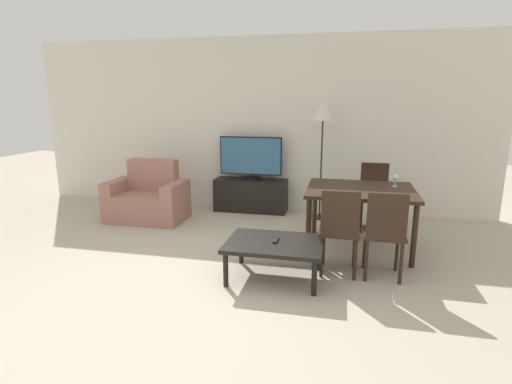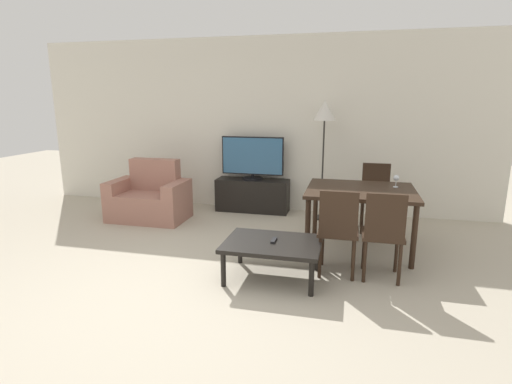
# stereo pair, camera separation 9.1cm
# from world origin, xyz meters

# --- Properties ---
(ground_plane) EXTENTS (18.00, 18.00, 0.00)m
(ground_plane) POSITION_xyz_m (0.00, 0.00, 0.00)
(ground_plane) COLOR #B2A893
(wall_back) EXTENTS (7.42, 0.06, 2.70)m
(wall_back) POSITION_xyz_m (0.00, 3.30, 1.35)
(wall_back) COLOR silver
(wall_back) RESTS_ON ground_plane
(armchair) EXTENTS (1.11, 0.69, 0.88)m
(armchair) POSITION_xyz_m (-1.37, 2.26, 0.31)
(armchair) COLOR #9E6B5B
(armchair) RESTS_ON ground_plane
(tv_stand) EXTENTS (1.15, 0.37, 0.52)m
(tv_stand) POSITION_xyz_m (0.01, 3.05, 0.26)
(tv_stand) COLOR black
(tv_stand) RESTS_ON ground_plane
(tv) EXTENTS (0.98, 0.32, 0.67)m
(tv) POSITION_xyz_m (0.01, 3.04, 0.85)
(tv) COLOR black
(tv) RESTS_ON tv_stand
(coffee_table) EXTENTS (0.95, 0.69, 0.38)m
(coffee_table) POSITION_xyz_m (0.81, 0.69, 0.34)
(coffee_table) COLOR black
(coffee_table) RESTS_ON ground_plane
(dining_table) EXTENTS (1.23, 1.03, 0.74)m
(dining_table) POSITION_xyz_m (1.64, 1.71, 0.66)
(dining_table) COLOR black
(dining_table) RESTS_ON ground_plane
(dining_chair_near) EXTENTS (0.40, 0.40, 0.90)m
(dining_chair_near) POSITION_xyz_m (1.43, 0.89, 0.51)
(dining_chair_near) COLOR black
(dining_chair_near) RESTS_ON ground_plane
(dining_chair_far) EXTENTS (0.40, 0.40, 0.90)m
(dining_chair_far) POSITION_xyz_m (1.86, 2.53, 0.51)
(dining_chair_far) COLOR black
(dining_chair_far) RESTS_ON ground_plane
(dining_chair_near_right) EXTENTS (0.40, 0.40, 0.90)m
(dining_chair_near_right) POSITION_xyz_m (1.86, 0.89, 0.51)
(dining_chair_near_right) COLOR black
(dining_chair_near_right) RESTS_ON ground_plane
(floor_lamp) EXTENTS (0.33, 0.33, 1.74)m
(floor_lamp) POSITION_xyz_m (1.11, 2.88, 1.51)
(floor_lamp) COLOR black
(floor_lamp) RESTS_ON ground_plane
(remote_primary) EXTENTS (0.04, 0.15, 0.02)m
(remote_primary) POSITION_xyz_m (0.81, 0.71, 0.39)
(remote_primary) COLOR black
(remote_primary) RESTS_ON coffee_table
(wine_glass_left) EXTENTS (0.07, 0.07, 0.15)m
(wine_glass_left) POSITION_xyz_m (2.04, 1.90, 0.84)
(wine_glass_left) COLOR silver
(wine_glass_left) RESTS_ON dining_table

